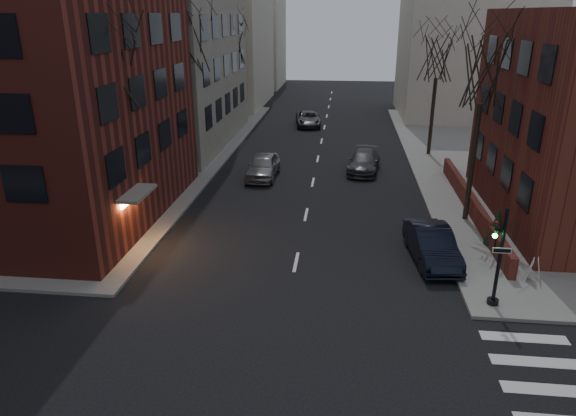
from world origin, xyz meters
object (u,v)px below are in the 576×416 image
object	(u,v)px
car_lane_silver	(263,166)
car_lane_far	(308,119)
tree_right_a	(484,72)
sandwich_board	(534,270)
streetlamp_far	(243,83)
car_lane_gray	(364,162)
streetlamp_near	(182,124)
tree_left_b	(186,42)
traffic_signal	(497,263)
tree_left_c	(231,44)
parked_sedan	(432,245)
tree_right_b	(438,58)
tree_left_a	(110,67)
evergreen_shrub	(497,227)

from	to	relation	value
car_lane_silver	car_lane_far	distance (m)	17.85
tree_right_a	sandwich_board	bearing A→B (deg)	-78.38
streetlamp_far	car_lane_gray	size ratio (longest dim) A/B	1.25
car_lane_gray	sandwich_board	distance (m)	17.15
car_lane_gray	streetlamp_far	bearing A→B (deg)	135.70
streetlamp_near	car_lane_silver	xyz separation A→B (m)	(4.67, 2.76, -3.41)
tree_left_b	car_lane_gray	size ratio (longest dim) A/B	2.15
traffic_signal	tree_left_c	world-z (taller)	tree_left_c
car_lane_far	sandwich_board	world-z (taller)	car_lane_far
parked_sedan	car_lane_gray	size ratio (longest dim) A/B	0.96
car_lane_far	sandwich_board	distance (m)	33.51
tree_right_a	car_lane_far	world-z (taller)	tree_right_a
tree_right_b	car_lane_silver	world-z (taller)	tree_right_b
tree_left_a	streetlamp_near	distance (m)	9.07
car_lane_gray	car_lane_far	xyz separation A→B (m)	(-5.19, 15.55, -0.02)
parked_sedan	car_lane_far	world-z (taller)	parked_sedan
tree_right_a	parked_sedan	distance (m)	9.24
tree_right_b	car_lane_gray	size ratio (longest dim) A/B	1.82
car_lane_silver	evergreen_shrub	world-z (taller)	evergreen_shrub
streetlamp_near	car_lane_silver	world-z (taller)	streetlamp_near
streetlamp_far	car_lane_far	world-z (taller)	streetlamp_far
parked_sedan	streetlamp_far	bearing A→B (deg)	109.48
tree_right_a	car_lane_gray	world-z (taller)	tree_right_a
tree_right_a	sandwich_board	size ratio (longest dim) A/B	10.20
car_lane_silver	streetlamp_far	bearing A→B (deg)	106.39
tree_left_b	car_lane_silver	bearing A→B (deg)	-13.28
tree_left_c	car_lane_gray	bearing A→B (deg)	-46.69
tree_right_b	parked_sedan	world-z (taller)	tree_right_b
streetlamp_near	car_lane_silver	size ratio (longest dim) A/B	1.30
traffic_signal	streetlamp_near	xyz separation A→B (m)	(-16.14, 13.01, 2.33)
tree_right_b	car_lane_far	size ratio (longest dim) A/B	1.80
traffic_signal	sandwich_board	distance (m)	3.40
car_lane_gray	traffic_signal	bearing A→B (deg)	-68.26
sandwich_board	tree_left_b	bearing A→B (deg)	162.07
tree_left_a	tree_left_c	bearing A→B (deg)	90.00
streetlamp_far	sandwich_board	xyz separation A→B (m)	(18.40, -30.81, -3.61)
tree_left_b	car_lane_far	world-z (taller)	tree_left_b
traffic_signal	tree_left_b	distance (m)	24.87
tree_left_c	tree_right_a	xyz separation A→B (m)	(17.60, -22.00, 0.00)
tree_left_a	car_lane_far	distance (m)	30.39
streetlamp_far	sandwich_board	bearing A→B (deg)	-59.16
tree_right_a	streetlamp_near	world-z (taller)	tree_right_a
traffic_signal	streetlamp_far	size ratio (longest dim) A/B	0.64
car_lane_silver	evergreen_shrub	distance (m)	16.48
car_lane_gray	sandwich_board	world-z (taller)	car_lane_gray
tree_right_a	streetlamp_far	xyz separation A→B (m)	(-17.00, 24.00, -3.79)
traffic_signal	streetlamp_near	size ratio (longest dim) A/B	0.64
streetlamp_near	car_lane_gray	xyz separation A→B (m)	(11.69, 4.96, -3.51)
tree_left_b	evergreen_shrub	distance (m)	22.92
streetlamp_near	car_lane_gray	world-z (taller)	streetlamp_near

